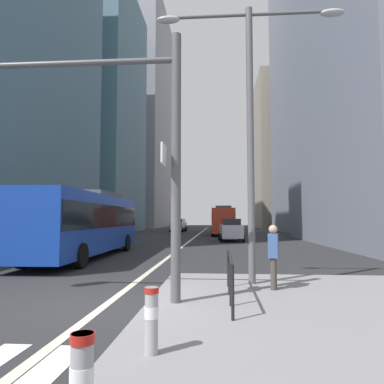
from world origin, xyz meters
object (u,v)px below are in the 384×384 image
car_receding_near (219,225)px  car_receding_far (231,230)px  car_oncoming_mid (178,225)px  car_oncoming_far (180,225)px  city_bus_blue_oncoming (86,221)px  pedestrian_waiting (273,254)px  traffic_signal_gantry (82,123)px  bollard_front (81,384)px  bollard_left (151,317)px  city_bus_red_receding (224,220)px  street_lamp_post (250,103)px

car_receding_near → car_receding_far: (1.00, -24.06, -0.00)m
car_oncoming_mid → car_oncoming_far: 2.34m
car_oncoming_far → city_bus_blue_oncoming: bearing=-90.8°
car_receding_far → car_oncoming_far: (-7.16, 24.10, -0.00)m
city_bus_blue_oncoming → pedestrian_waiting: city_bus_blue_oncoming is taller
car_oncoming_mid → traffic_signal_gantry: bearing=-86.2°
car_oncoming_mid → bollard_front: bearing=-84.3°
city_bus_blue_oncoming → traffic_signal_gantry: (3.60, -9.73, 2.29)m
bollard_front → bollard_left: bearing=84.6°
city_bus_blue_oncoming → car_receding_near: 38.43m
car_oncoming_mid → car_receding_near: size_ratio=0.92×
car_oncoming_far → city_bus_red_receding: bearing=-61.1°
car_receding_near → traffic_signal_gantry: traffic_signal_gantry is taller
car_oncoming_far → bollard_left: size_ratio=4.88×
bollard_left → car_receding_far: bearing=85.8°
car_oncoming_far → traffic_signal_gantry: (3.04, -47.59, 3.14)m
car_oncoming_far → pedestrian_waiting: car_oncoming_far is taller
car_receding_near → traffic_signal_gantry: (-3.12, -47.55, 3.14)m
traffic_signal_gantry → pedestrian_waiting: 5.67m
car_oncoming_mid → bollard_left: car_oncoming_mid is taller
car_oncoming_mid → bollard_left: bearing=-83.8°
car_receding_far → bollard_left: bearing=-94.2°
pedestrian_waiting → car_receding_far: bearing=91.0°
city_bus_blue_oncoming → bollard_left: city_bus_blue_oncoming is taller
city_bus_blue_oncoming → street_lamp_post: 11.13m
car_oncoming_far → car_oncoming_mid: bearing=-89.9°
traffic_signal_gantry → bollard_left: size_ratio=7.31×
car_receding_far → car_oncoming_mid: bearing=108.2°
city_bus_red_receding → bollard_front: 40.40m
car_receding_near → street_lamp_post: street_lamp_post is taller
car_receding_far → pedestrian_waiting: bearing=-89.0°
traffic_signal_gantry → street_lamp_post: (4.01, 2.39, 1.16)m
car_oncoming_mid → bollard_left: (5.23, -48.18, -0.35)m
car_oncoming_far → bollard_left: (5.23, -50.52, -0.35)m
car_receding_far → bollard_front: (-2.12, -28.39, -0.35)m
car_oncoming_mid → car_receding_far: same height
car_receding_near → car_oncoming_far: same height
car_receding_near → pedestrian_waiting: 45.96m
city_bus_blue_oncoming → car_receding_far: city_bus_blue_oncoming is taller
car_oncoming_mid → car_receding_far: 22.91m
bollard_left → car_oncoming_mid: bearing=96.2°
bollard_front → pedestrian_waiting: (2.49, 6.51, 0.41)m
bollard_left → pedestrian_waiting: 5.11m
street_lamp_post → bollard_left: 7.29m
bollard_left → pedestrian_waiting: (2.30, 4.54, 0.42)m
traffic_signal_gantry → street_lamp_post: street_lamp_post is taller
street_lamp_post → car_receding_near: bearing=91.1°
city_bus_blue_oncoming → city_bus_red_receding: 26.73m
car_oncoming_mid → city_bus_blue_oncoming: bearing=-90.9°
city_bus_blue_oncoming → city_bus_red_receding: same height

